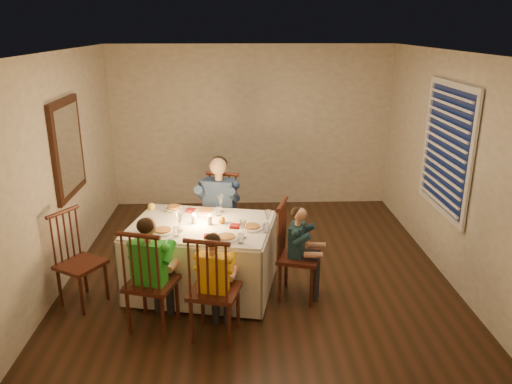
{
  "coord_description": "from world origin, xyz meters",
  "views": [
    {
      "loc": [
        -0.21,
        -5.48,
        2.88
      ],
      "look_at": [
        -0.01,
        0.15,
        0.98
      ],
      "focal_mm": 35.0,
      "sensor_mm": 36.0,
      "label": 1
    }
  ],
  "objects_px": {
    "child_yellow": "(216,335)",
    "dining_table": "(201,243)",
    "chair_near_left": "(155,326)",
    "child_teal": "(298,296)",
    "chair_adult": "(220,257)",
    "chair_extra": "(86,302)",
    "serving_bowl": "(173,209)",
    "adult": "(220,257)",
    "chair_end": "(298,296)",
    "chair_near_right": "(216,335)",
    "child_green": "(155,326)"
  },
  "relations": [
    {
      "from": "dining_table",
      "to": "child_yellow",
      "type": "height_order",
      "value": "dining_table"
    },
    {
      "from": "chair_near_left",
      "to": "adult",
      "type": "xyz_separation_m",
      "value": [
        0.61,
        1.56,
        0.0
      ]
    },
    {
      "from": "chair_adult",
      "to": "chair_near_left",
      "type": "distance_m",
      "value": 1.67
    },
    {
      "from": "chair_extra",
      "to": "chair_end",
      "type": "bearing_deg",
      "value": -57.0
    },
    {
      "from": "chair_near_right",
      "to": "serving_bowl",
      "type": "distance_m",
      "value": 1.63
    },
    {
      "from": "chair_near_left",
      "to": "dining_table",
      "type": "bearing_deg",
      "value": -104.94
    },
    {
      "from": "child_teal",
      "to": "chair_adult",
      "type": "bearing_deg",
      "value": 57.66
    },
    {
      "from": "chair_extra",
      "to": "chair_near_right",
      "type": "bearing_deg",
      "value": -82.61
    },
    {
      "from": "child_green",
      "to": "child_teal",
      "type": "relative_size",
      "value": 1.12
    },
    {
      "from": "chair_adult",
      "to": "chair_near_right",
      "type": "bearing_deg",
      "value": -76.01
    },
    {
      "from": "child_yellow",
      "to": "child_green",
      "type": "bearing_deg",
      "value": -1.3
    },
    {
      "from": "child_green",
      "to": "child_teal",
      "type": "height_order",
      "value": "child_green"
    },
    {
      "from": "adult",
      "to": "child_green",
      "type": "distance_m",
      "value": 1.67
    },
    {
      "from": "chair_near_right",
      "to": "child_green",
      "type": "distance_m",
      "value": 0.64
    },
    {
      "from": "chair_extra",
      "to": "child_teal",
      "type": "xyz_separation_m",
      "value": [
        2.33,
        0.06,
        0.0
      ]
    },
    {
      "from": "chair_end",
      "to": "serving_bowl",
      "type": "relative_size",
      "value": 5.66
    },
    {
      "from": "chair_near_right",
      "to": "chair_end",
      "type": "relative_size",
      "value": 1.0
    },
    {
      "from": "chair_adult",
      "to": "serving_bowl",
      "type": "relative_size",
      "value": 5.66
    },
    {
      "from": "adult",
      "to": "child_green",
      "type": "xyz_separation_m",
      "value": [
        -0.61,
        -1.56,
        0.0
      ]
    },
    {
      "from": "chair_extra",
      "to": "serving_bowl",
      "type": "bearing_deg",
      "value": -23.33
    },
    {
      "from": "child_yellow",
      "to": "serving_bowl",
      "type": "relative_size",
      "value": 5.62
    },
    {
      "from": "child_teal",
      "to": "chair_end",
      "type": "bearing_deg",
      "value": 106.31
    },
    {
      "from": "chair_adult",
      "to": "serving_bowl",
      "type": "height_order",
      "value": "serving_bowl"
    },
    {
      "from": "adult",
      "to": "child_yellow",
      "type": "height_order",
      "value": "adult"
    },
    {
      "from": "chair_near_left",
      "to": "child_teal",
      "type": "relative_size",
      "value": 1.04
    },
    {
      "from": "serving_bowl",
      "to": "chair_extra",
      "type": "bearing_deg",
      "value": -144.89
    },
    {
      "from": "chair_extra",
      "to": "serving_bowl",
      "type": "xyz_separation_m",
      "value": [
        0.92,
        0.65,
        0.83
      ]
    },
    {
      "from": "child_yellow",
      "to": "dining_table",
      "type": "bearing_deg",
      "value": -64.55
    },
    {
      "from": "adult",
      "to": "child_yellow",
      "type": "xyz_separation_m",
      "value": [
        0.01,
        -1.73,
        0.0
      ]
    },
    {
      "from": "dining_table",
      "to": "chair_end",
      "type": "relative_size",
      "value": 1.58
    },
    {
      "from": "chair_adult",
      "to": "chair_extra",
      "type": "height_order",
      "value": "chair_adult"
    },
    {
      "from": "child_teal",
      "to": "child_yellow",
      "type": "bearing_deg",
      "value": 144.97
    },
    {
      "from": "serving_bowl",
      "to": "chair_near_left",
      "type": "bearing_deg",
      "value": -94.79
    },
    {
      "from": "chair_near_left",
      "to": "child_yellow",
      "type": "bearing_deg",
      "value": -179.11
    },
    {
      "from": "child_yellow",
      "to": "serving_bowl",
      "type": "distance_m",
      "value": 1.63
    },
    {
      "from": "serving_bowl",
      "to": "child_yellow",
      "type": "bearing_deg",
      "value": -67.94
    },
    {
      "from": "chair_near_right",
      "to": "adult",
      "type": "relative_size",
      "value": 0.82
    },
    {
      "from": "dining_table",
      "to": "adult",
      "type": "relative_size",
      "value": 1.29
    },
    {
      "from": "chair_end",
      "to": "child_teal",
      "type": "bearing_deg",
      "value": -73.69
    },
    {
      "from": "dining_table",
      "to": "chair_end",
      "type": "distance_m",
      "value": 1.22
    },
    {
      "from": "chair_near_left",
      "to": "child_green",
      "type": "relative_size",
      "value": 0.93
    },
    {
      "from": "dining_table",
      "to": "child_yellow",
      "type": "distance_m",
      "value": 1.08
    },
    {
      "from": "child_teal",
      "to": "chair_extra",
      "type": "bearing_deg",
      "value": 107.76
    },
    {
      "from": "dining_table",
      "to": "chair_near_right",
      "type": "relative_size",
      "value": 1.58
    },
    {
      "from": "child_yellow",
      "to": "child_teal",
      "type": "relative_size",
      "value": 1.03
    },
    {
      "from": "chair_end",
      "to": "child_green",
      "type": "bearing_deg",
      "value": 125.99
    },
    {
      "from": "child_teal",
      "to": "chair_near_right",
      "type": "bearing_deg",
      "value": 144.97
    },
    {
      "from": "chair_near_left",
      "to": "child_teal",
      "type": "xyz_separation_m",
      "value": [
        1.5,
        0.54,
        0.0
      ]
    },
    {
      "from": "chair_near_left",
      "to": "chair_end",
      "type": "height_order",
      "value": "same"
    },
    {
      "from": "chair_adult",
      "to": "chair_extra",
      "type": "distance_m",
      "value": 1.79
    }
  ]
}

